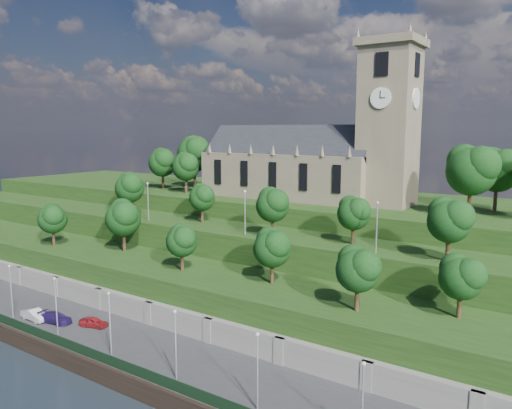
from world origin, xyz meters
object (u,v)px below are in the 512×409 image
Objects in this scene: church at (314,157)px; car_right at (55,318)px; car_left at (94,322)px; car_middle at (35,315)px.

car_right is at bearing -111.58° from church.
car_middle is (-8.48, -2.91, 0.10)m from car_left.
car_right is at bearing 93.43° from car_left.
car_middle reaches higher than car_right.
car_right is (3.15, 0.95, -0.05)m from car_middle.
church reaches higher than car_middle.
car_left is 8.97m from car_middle.
church is 8.08× the size of car_right.
car_middle is (-19.51, -42.33, -19.78)m from church.
car_left is 5.68m from car_right.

